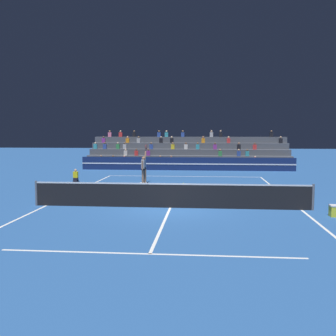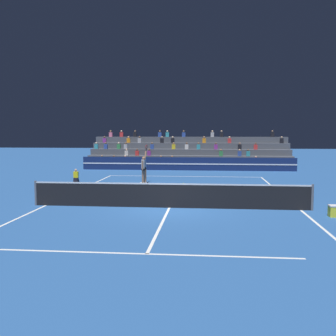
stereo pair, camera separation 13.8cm
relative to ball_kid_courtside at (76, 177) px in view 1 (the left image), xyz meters
The scene contains 9 objects.
ground_plane 10.67m from the ball_kid_courtside, 49.84° to the right, with size 120.00×120.00×0.00m, color #285699.
court_lines 10.67m from the ball_kid_courtside, 49.84° to the right, with size 11.10×23.90×0.01m.
tennis_net 10.66m from the ball_kid_courtside, 49.84° to the right, with size 12.00×0.10×1.10m.
sponsor_banner_wall 10.79m from the ball_kid_courtside, 50.40° to the left, with size 18.00×0.26×1.10m.
bleacher_stand 13.94m from the ball_kid_courtside, 60.48° to the left, with size 18.38×4.75×3.38m.
ball_kid_courtside is the anchor object (origin of this frame).
tennis_player 4.62m from the ball_kid_courtside, ahead, with size 0.39×1.00×2.48m.
tennis_ball 7.05m from the ball_kid_courtside, ahead, with size 0.07×0.07×0.07m, color #C6DB33.
equipment_cooler 16.31m from the ball_kid_courtside, 34.81° to the right, with size 0.50×0.38×0.45m.
Camera 1 is at (1.41, -16.57, 3.26)m, focal length 42.00 mm.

